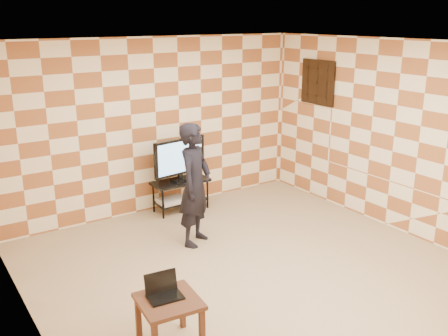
{
  "coord_description": "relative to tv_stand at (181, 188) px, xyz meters",
  "views": [
    {
      "loc": [
        -3.33,
        -4.4,
        2.98
      ],
      "look_at": [
        0.0,
        0.6,
        1.15
      ],
      "focal_mm": 40.0,
      "sensor_mm": 36.0,
      "label": 1
    }
  ],
  "objects": [
    {
      "name": "wall_back",
      "position": [
        -0.24,
        0.3,
        0.99
      ],
      "size": [
        5.0,
        0.02,
        2.7
      ],
      "primitive_type": "cube",
      "color": "#FFEBC2",
      "rests_on": "ground"
    },
    {
      "name": "tv_stand",
      "position": [
        0.0,
        0.0,
        0.0
      ],
      "size": [
        0.91,
        0.41,
        0.5
      ],
      "color": "black",
      "rests_on": "floor"
    },
    {
      "name": "dvd_player",
      "position": [
        -0.18,
        -0.02,
        -0.16
      ],
      "size": [
        0.42,
        0.31,
        0.07
      ],
      "primitive_type": "cube",
      "rotation": [
        0.0,
        0.0,
        0.03
      ],
      "color": "silver",
      "rests_on": "tv_stand"
    },
    {
      "name": "laptop",
      "position": [
        -1.77,
        -2.89,
        0.18
      ],
      "size": [
        0.34,
        0.28,
        0.21
      ],
      "color": "black",
      "rests_on": "side_table"
    },
    {
      "name": "side_table",
      "position": [
        -1.76,
        -2.98,
        0.05
      ],
      "size": [
        0.59,
        0.59,
        0.5
      ],
      "color": "#371C11",
      "rests_on": "floor"
    },
    {
      "name": "game_console",
      "position": [
        0.26,
        -0.03,
        -0.17
      ],
      "size": [
        0.21,
        0.15,
        0.05
      ],
      "primitive_type": "cube",
      "rotation": [
        0.0,
        0.0,
        -0.02
      ],
      "color": "silver",
      "rests_on": "tv_stand"
    },
    {
      "name": "tv",
      "position": [
        -0.0,
        -0.0,
        0.51
      ],
      "size": [
        0.93,
        0.21,
        0.67
      ],
      "color": "black",
      "rests_on": "tv_stand"
    },
    {
      "name": "ceiling",
      "position": [
        -0.24,
        -2.2,
        2.34
      ],
      "size": [
        5.0,
        5.0,
        0.02
      ],
      "primitive_type": "cube",
      "color": "white",
      "rests_on": "wall_back"
    },
    {
      "name": "person",
      "position": [
        -0.41,
        -1.16,
        0.47
      ],
      "size": [
        0.73,
        0.68,
        1.67
      ],
      "primitive_type": "imported",
      "rotation": [
        0.0,
        0.0,
        0.61
      ],
      "color": "black",
      "rests_on": "floor"
    },
    {
      "name": "wall_left",
      "position": [
        -2.74,
        -2.2,
        0.99
      ],
      "size": [
        0.02,
        5.0,
        2.7
      ],
      "primitive_type": "cube",
      "color": "#FFEBC2",
      "rests_on": "ground"
    },
    {
      "name": "wall_art",
      "position": [
        2.23,
        -0.65,
        1.59
      ],
      "size": [
        0.04,
        0.72,
        0.72
      ],
      "color": "black",
      "rests_on": "wall_right"
    },
    {
      "name": "floor",
      "position": [
        -0.24,
        -2.2,
        -0.36
      ],
      "size": [
        5.0,
        5.0,
        0.0
      ],
      "primitive_type": "plane",
      "color": "tan",
      "rests_on": "ground"
    },
    {
      "name": "wall_right",
      "position": [
        2.26,
        -2.2,
        0.99
      ],
      "size": [
        0.02,
        5.0,
        2.7
      ],
      "primitive_type": "cube",
      "color": "#FFEBC2",
      "rests_on": "ground"
    }
  ]
}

